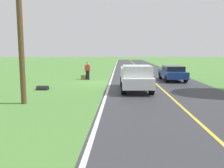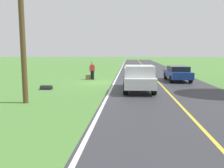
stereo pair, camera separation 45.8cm
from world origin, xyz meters
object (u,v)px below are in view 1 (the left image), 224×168
suitcase_carried (83,77)px  utility_pole_roadside (20,31)px  hitchhiker_walking (88,70)px  pickup_truck_passing (136,77)px  sedan_near_oncoming (173,73)px

suitcase_carried → utility_pole_roadside: 11.50m
hitchhiker_walking → suitcase_carried: size_ratio=3.80×
pickup_truck_passing → utility_pole_roadside: size_ratio=0.72×
suitcase_carried → utility_pole_roadside: bearing=-4.9°
hitchhiker_walking → utility_pole_roadside: bearing=80.1°
suitcase_carried → sedan_near_oncoming: (-8.55, 0.47, 0.53)m
utility_pole_roadside → pickup_truck_passing: bearing=-144.7°
hitchhiker_walking → suitcase_carried: hitchhiker_walking is taller
sedan_near_oncoming → pickup_truck_passing: bearing=57.2°
hitchhiker_walking → utility_pole_roadside: (1.90, 10.89, 2.80)m
hitchhiker_walking → suitcase_carried: bearing=8.0°
hitchhiker_walking → pickup_truck_passing: 7.79m
pickup_truck_passing → utility_pole_roadside: bearing=35.3°
sedan_near_oncoming → utility_pole_roadside: utility_pole_roadside is taller
utility_pole_roadside → suitcase_carried: bearing=-97.8°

